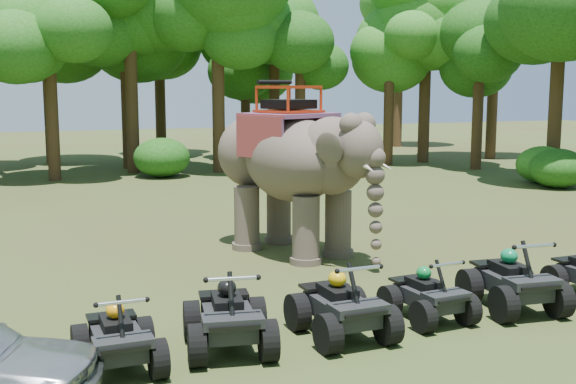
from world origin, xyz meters
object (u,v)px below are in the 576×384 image
(atv_0, at_px, (117,330))
(atv_3, at_px, (428,288))
(elephant, at_px, (292,168))
(atv_2, at_px, (342,298))
(atv_4, at_px, (513,273))
(atv_1, at_px, (228,308))

(atv_0, distance_m, atv_3, 5.37)
(atv_3, bearing_deg, elephant, 89.07)
(atv_2, height_order, atv_3, atv_2)
(atv_3, bearing_deg, atv_4, -6.25)
(atv_1, bearing_deg, atv_3, 11.74)
(elephant, xyz_separation_m, atv_1, (-3.27, -5.80, -1.41))
(atv_4, bearing_deg, atv_1, -173.29)
(elephant, bearing_deg, atv_4, -92.53)
(atv_0, bearing_deg, atv_1, 5.89)
(atv_4, bearing_deg, atv_0, -171.82)
(atv_2, distance_m, atv_4, 3.53)
(atv_4, bearing_deg, atv_3, -175.81)
(atv_0, height_order, atv_1, atv_1)
(atv_0, relative_size, atv_2, 0.90)
(elephant, height_order, atv_4, elephant)
(atv_2, relative_size, atv_4, 0.97)
(atv_1, height_order, atv_4, atv_4)
(atv_0, xyz_separation_m, atv_1, (1.71, 0.21, 0.07))
(atv_3, bearing_deg, atv_0, 179.04)
(elephant, bearing_deg, atv_1, -142.43)
(atv_3, bearing_deg, atv_2, -176.85)
(elephant, height_order, atv_1, elephant)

